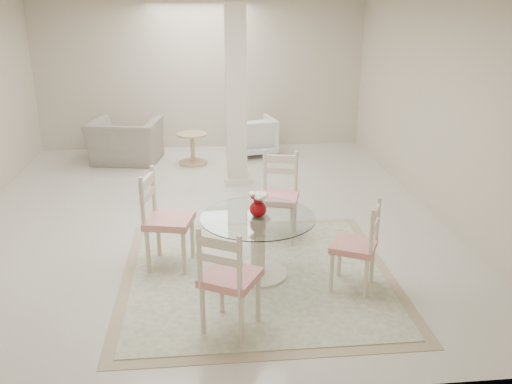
{
  "coord_description": "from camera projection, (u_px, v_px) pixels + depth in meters",
  "views": [
    {
      "loc": [
        0.02,
        -6.65,
        2.71
      ],
      "look_at": [
        0.52,
        -1.53,
        0.85
      ],
      "focal_mm": 38.0,
      "sensor_mm": 36.0,
      "label": 1
    }
  ],
  "objects": [
    {
      "name": "dining_table",
      "position": [
        258.0,
        246.0,
        5.46
      ],
      "size": [
        1.15,
        1.15,
        0.66
      ],
      "rotation": [
        0.0,
        0.0,
        -0.35
      ],
      "color": "#F6EFCA",
      "rests_on": "ground"
    },
    {
      "name": "armchair_white",
      "position": [
        253.0,
        136.0,
        9.8
      ],
      "size": [
        0.88,
        0.89,
        0.69
      ],
      "primitive_type": "imported",
      "rotation": [
        0.0,
        0.0,
        3.36
      ],
      "color": "white",
      "rests_on": "ground"
    },
    {
      "name": "ground",
      "position": [
        206.0,
        215.0,
        7.15
      ],
      "size": [
        7.0,
        7.0,
        0.0
      ],
      "primitive_type": "plane",
      "color": "beige",
      "rests_on": "ground"
    },
    {
      "name": "dining_chair_west",
      "position": [
        162.0,
        212.0,
        5.6
      ],
      "size": [
        0.55,
        0.55,
        1.16
      ],
      "rotation": [
        0.0,
        0.0,
        1.35
      ],
      "color": "beige",
      "rests_on": "ground"
    },
    {
      "name": "dining_chair_north",
      "position": [
        279.0,
        189.0,
        6.31
      ],
      "size": [
        0.55,
        0.55,
        1.13
      ],
      "rotation": [
        0.0,
        0.0,
        -0.25
      ],
      "color": "beige",
      "rests_on": "ground"
    },
    {
      "name": "column",
      "position": [
        236.0,
        95.0,
        7.95
      ],
      "size": [
        0.3,
        0.3,
        2.7
      ],
      "primitive_type": "cube",
      "color": "beige",
      "rests_on": "ground"
    },
    {
      "name": "recliner_taupe",
      "position": [
        126.0,
        141.0,
        9.32
      ],
      "size": [
        1.3,
        1.18,
        0.75
      ],
      "primitive_type": "imported",
      "rotation": [
        0.0,
        0.0,
        2.97
      ],
      "color": "gray",
      "rests_on": "ground"
    },
    {
      "name": "dining_chair_south",
      "position": [
        227.0,
        272.0,
        4.46
      ],
      "size": [
        0.59,
        0.59,
        1.09
      ],
      "rotation": [
        0.0,
        0.0,
        2.64
      ],
      "color": "beige",
      "rests_on": "ground"
    },
    {
      "name": "red_vase",
      "position": [
        258.0,
        204.0,
        5.31
      ],
      "size": [
        0.2,
        0.19,
        0.26
      ],
      "color": "#9F040C",
      "rests_on": "dining_table"
    },
    {
      "name": "dining_chair_east",
      "position": [
        361.0,
        240.0,
        5.15
      ],
      "size": [
        0.54,
        0.54,
        1.01
      ],
      "rotation": [
        0.0,
        0.0,
        -2.04
      ],
      "color": "beige",
      "rests_on": "ground"
    },
    {
      "name": "room_shell",
      "position": [
        201.0,
        72.0,
        6.52
      ],
      "size": [
        6.02,
        7.02,
        2.71
      ],
      "color": "beige",
      "rests_on": "ground"
    },
    {
      "name": "side_table",
      "position": [
        193.0,
        150.0,
        9.27
      ],
      "size": [
        0.51,
        0.51,
        0.53
      ],
      "color": "tan",
      "rests_on": "ground"
    },
    {
      "name": "area_rug",
      "position": [
        258.0,
        275.0,
        5.57
      ],
      "size": [
        2.78,
        2.78,
        0.02
      ],
      "color": "tan",
      "rests_on": "ground"
    }
  ]
}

